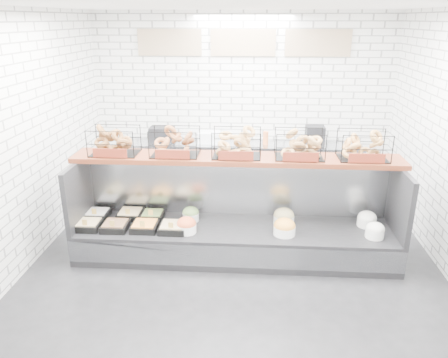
{
  "coord_description": "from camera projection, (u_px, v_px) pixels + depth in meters",
  "views": [
    {
      "loc": [
        0.2,
        -4.66,
        2.87
      ],
      "look_at": [
        -0.15,
        0.45,
        0.98
      ],
      "focal_mm": 35.0,
      "sensor_mm": 36.0,
      "label": 1
    }
  ],
  "objects": [
    {
      "name": "ground",
      "position": [
        234.0,
        267.0,
        5.36
      ],
      "size": [
        5.5,
        5.5,
        0.0
      ],
      "primitive_type": "plane",
      "color": "black",
      "rests_on": "ground"
    },
    {
      "name": "display_case",
      "position": [
        234.0,
        230.0,
        5.57
      ],
      "size": [
        4.0,
        0.9,
        1.2
      ],
      "color": "black",
      "rests_on": "ground"
    },
    {
      "name": "room_shell",
      "position": [
        237.0,
        90.0,
        5.21
      ],
      "size": [
        5.02,
        5.51,
        3.01
      ],
      "color": "white",
      "rests_on": "ground"
    },
    {
      "name": "bagel_shelf",
      "position": [
        237.0,
        146.0,
        5.37
      ],
      "size": [
        4.1,
        0.5,
        0.4
      ],
      "color": "#4E1E10",
      "rests_on": "display_case"
    },
    {
      "name": "prep_counter",
      "position": [
        240.0,
        167.0,
        7.48
      ],
      "size": [
        4.0,
        0.6,
        1.2
      ],
      "color": "#93969B",
      "rests_on": "ground"
    }
  ]
}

